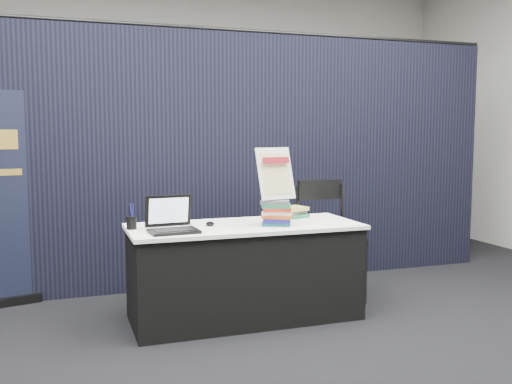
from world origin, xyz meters
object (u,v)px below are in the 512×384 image
at_px(info_sign, 276,174).
at_px(laptop, 173,223).
at_px(display_table, 245,271).
at_px(book_stack_short, 294,212).
at_px(book_stack_tall, 277,213).
at_px(stacking_chair, 329,234).

bearing_deg(info_sign, laptop, 170.11).
xyz_separation_m(display_table, book_stack_short, (0.51, 0.22, 0.42)).
distance_m(laptop, info_sign, 0.88).
height_order(book_stack_tall, book_stack_short, book_stack_tall).
bearing_deg(stacking_chair, display_table, -168.75).
distance_m(laptop, book_stack_tall, 0.81).
bearing_deg(laptop, stacking_chair, 11.80).
relative_size(display_table, book_stack_short, 6.89).
bearing_deg(laptop, info_sign, -1.08).
xyz_separation_m(book_stack_tall, info_sign, (0.00, 0.03, 0.30)).
relative_size(laptop, info_sign, 0.87).
height_order(laptop, info_sign, info_sign).
xyz_separation_m(book_stack_tall, stacking_chair, (0.64, 0.40, -0.27)).
bearing_deg(book_stack_short, book_stack_tall, -130.20).
height_order(display_table, book_stack_short, book_stack_short).
bearing_deg(display_table, info_sign, -23.49).
height_order(book_stack_short, info_sign, info_sign).
bearing_deg(book_stack_short, laptop, -162.15).
xyz_separation_m(book_stack_short, stacking_chair, (0.35, 0.06, -0.22)).
bearing_deg(stacking_chair, laptop, -170.60).
xyz_separation_m(display_table, info_sign, (0.22, -0.10, 0.77)).
height_order(laptop, stacking_chair, stacking_chair).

